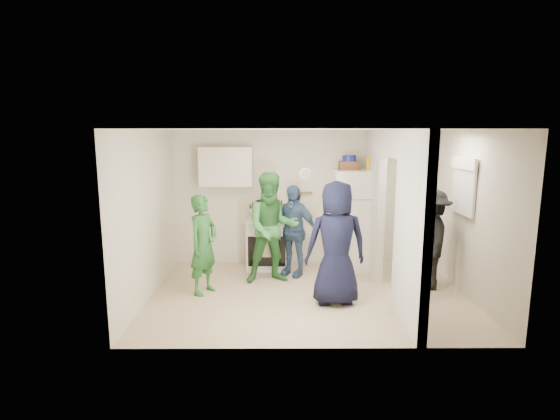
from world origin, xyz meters
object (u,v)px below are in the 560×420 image
Objects in this scene: blue_bowl at (349,158)px; fridge at (353,220)px; person_green_center at (272,228)px; wicker_basket at (349,166)px; person_navy at (336,243)px; person_nook at (430,239)px; yellow_cup_stack_top at (369,163)px; person_green_left at (203,245)px; stove at (267,243)px; person_denim at (293,230)px.

fridge is at bearing -26.57° from blue_bowl.
person_green_center is (-1.36, -0.78, -1.09)m from blue_bowl.
wicker_basket is at bearing 19.80° from person_green_center.
person_navy is 1.12× the size of person_nook.
person_green_center is (-1.68, -0.63, -1.01)m from yellow_cup_stack_top.
person_green_left is 1.18m from person_green_center.
fridge reaches higher than person_nook.
person_navy is (-0.75, -1.58, -1.03)m from yellow_cup_stack_top.
person_green_left is 3.55m from person_nook.
person_green_center is (0.11, -0.76, 0.46)m from stove.
person_navy is (-0.43, -1.73, -1.11)m from blue_bowl.
person_green_center is 1.02× the size of person_navy.
wicker_basket is 1.92m from person_nook.
person_green_center reaches higher than person_green_left.
person_denim is at bearing -160.63° from fridge.
fridge reaches higher than stove.
blue_bowl is (-0.10, 0.05, 1.10)m from fridge.
wicker_basket is 1.40× the size of yellow_cup_stack_top.
person_denim is 1.41m from person_navy.
blue_bowl is 2.09m from person_navy.
blue_bowl reaches higher than yellow_cup_stack_top.
person_green_center reaches higher than stove.
person_green_center is 1.15× the size of person_denim.
person_denim is at bearing -71.10° from person_navy.
person_navy is at bearing -107.62° from fridge.
wicker_basket reaches higher than person_nook.
blue_bowl is at bearing 53.68° from person_denim.
wicker_basket is at bearing -121.22° from person_nook.
fridge is (1.56, -0.03, 0.45)m from stove.
stove is at bearing -64.11° from person_navy.
blue_bowl reaches higher than fridge.
wicker_basket reaches higher than fridge.
blue_bowl is 1.91m from person_green_center.
person_green_left is (-2.73, -1.15, -1.16)m from yellow_cup_stack_top.
stove is 0.71m from person_denim.
wicker_basket reaches higher than person_green_left.
wicker_basket reaches higher than stove.
person_nook is at bearing -49.44° from yellow_cup_stack_top.
person_navy is at bearing -104.06° from blue_bowl.
fridge is 1.17× the size of person_green_left.
yellow_cup_stack_top is 2.06m from person_green_center.
blue_bowl is 3.00m from person_green_left.
person_navy is (-0.43, -1.73, -0.98)m from wicker_basket.
yellow_cup_stack_top is (0.22, -0.10, 1.02)m from fridge.
person_navy is 1.69m from person_nook.
yellow_cup_stack_top is (1.78, -0.13, 1.47)m from stove.
yellow_cup_stack_top is 0.16× the size of person_nook.
blue_bowl is at bearing 154.89° from yellow_cup_stack_top.
person_navy is (0.92, -0.94, -0.01)m from person_green_center.
stove is at bearing 178.90° from fridge.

